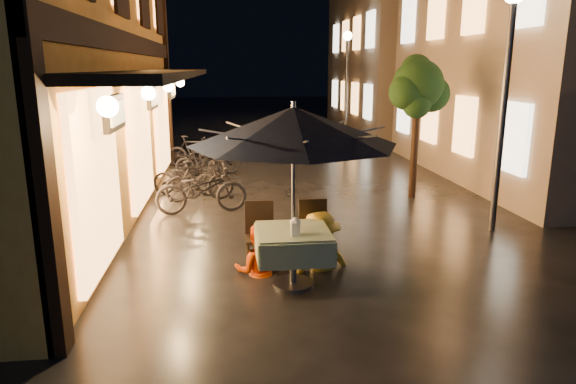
{
  "coord_description": "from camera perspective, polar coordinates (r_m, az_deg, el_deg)",
  "views": [
    {
      "loc": [
        -1.68,
        -6.38,
        2.87
      ],
      "look_at": [
        -0.87,
        0.63,
        1.15
      ],
      "focal_mm": 32.0,
      "sensor_mm": 36.0,
      "label": 1
    }
  ],
  "objects": [
    {
      "name": "ground",
      "position": [
        7.2,
        7.61,
        -9.93
      ],
      "size": [
        90.0,
        90.0,
        0.0
      ],
      "primitive_type": "plane",
      "color": "black",
      "rests_on": "ground"
    },
    {
      "name": "west_building",
      "position": [
        11.17,
        -29.05,
        16.38
      ],
      "size": [
        5.9,
        11.4,
        7.4
      ],
      "color": "gold",
      "rests_on": "ground"
    },
    {
      "name": "east_building_far",
      "position": [
        26.06,
        14.55,
        15.03
      ],
      "size": [
        7.3,
        10.3,
        7.3
      ],
      "color": "tan",
      "rests_on": "ground"
    },
    {
      "name": "street_tree",
      "position": [
        11.65,
        14.29,
        11.08
      ],
      "size": [
        1.43,
        1.2,
        3.15
      ],
      "color": "black",
      "rests_on": "ground"
    },
    {
      "name": "streetlamp_near",
      "position": [
        9.6,
        23.23,
        12.92
      ],
      "size": [
        0.36,
        0.36,
        4.23
      ],
      "color": "#59595E",
      "rests_on": "ground"
    },
    {
      "name": "streetlamp_far",
      "position": [
        20.91,
        6.55,
        13.76
      ],
      "size": [
        0.36,
        0.36,
        4.23
      ],
      "color": "#59595E",
      "rests_on": "ground"
    },
    {
      "name": "cafe_table",
      "position": [
        6.85,
        0.58,
        -5.77
      ],
      "size": [
        0.99,
        0.99,
        0.78
      ],
      "color": "#59595E",
      "rests_on": "ground"
    },
    {
      "name": "patio_umbrella",
      "position": [
        6.5,
        0.61,
        7.32
      ],
      "size": [
        2.7,
        2.7,
        2.46
      ],
      "color": "#59595E",
      "rests_on": "ground"
    },
    {
      "name": "cafe_chair_left",
      "position": [
        7.53,
        -3.15,
        -4.37
      ],
      "size": [
        0.42,
        0.42,
        0.97
      ],
      "color": "black",
      "rests_on": "ground"
    },
    {
      "name": "cafe_chair_right",
      "position": [
        7.61,
        2.88,
        -4.15
      ],
      "size": [
        0.42,
        0.42,
        0.97
      ],
      "color": "black",
      "rests_on": "ground"
    },
    {
      "name": "table_lantern",
      "position": [
        6.54,
        0.83,
        -3.68
      ],
      "size": [
        0.16,
        0.16,
        0.25
      ],
      "color": "white",
      "rests_on": "cafe_table"
    },
    {
      "name": "person_orange",
      "position": [
        7.25,
        -3.46,
        -3.77
      ],
      "size": [
        0.71,
        0.57,
        1.39
      ],
      "primitive_type": "imported",
      "rotation": [
        0.0,
        0.0,
        3.07
      ],
      "color": "#EC4400",
      "rests_on": "ground"
    },
    {
      "name": "person_yellow",
      "position": [
        7.39,
        3.62,
        -2.41
      ],
      "size": [
        1.19,
        0.89,
        1.64
      ],
      "primitive_type": "imported",
      "rotation": [
        0.0,
        0.0,
        3.43
      ],
      "color": "gold",
      "rests_on": "ground"
    },
    {
      "name": "bicycle_0",
      "position": [
        10.43,
        -9.62,
        0.25
      ],
      "size": [
        1.89,
        0.88,
        0.96
      ],
      "primitive_type": "imported",
      "rotation": [
        0.0,
        0.0,
        1.71
      ],
      "color": "black",
      "rests_on": "ground"
    },
    {
      "name": "bicycle_1",
      "position": [
        11.38,
        -9.83,
        1.24
      ],
      "size": [
        1.55,
        0.69,
        0.9
      ],
      "primitive_type": "imported",
      "rotation": [
        0.0,
        0.0,
        1.76
      ],
      "color": "black",
      "rests_on": "ground"
    },
    {
      "name": "bicycle_2",
      "position": [
        12.0,
        -11.36,
        1.56
      ],
      "size": [
        1.61,
        0.89,
        0.8
      ],
      "primitive_type": "imported",
      "rotation": [
        0.0,
        0.0,
        1.32
      ],
      "color": "black",
      "rests_on": "ground"
    },
    {
      "name": "bicycle_3",
      "position": [
        13.53,
        -9.63,
        3.19
      ],
      "size": [
        1.53,
        0.92,
        0.89
      ],
      "primitive_type": "imported",
      "rotation": [
        0.0,
        0.0,
        1.2
      ],
      "color": "black",
      "rests_on": "ground"
    },
    {
      "name": "bicycle_4",
      "position": [
        14.16,
        -8.4,
        3.51
      ],
      "size": [
        1.58,
        0.78,
        0.8
      ],
      "primitive_type": "imported",
      "rotation": [
        0.0,
        0.0,
        1.75
      ],
      "color": "black",
      "rests_on": "ground"
    },
    {
      "name": "bicycle_5",
      "position": [
        15.43,
        -10.52,
        4.48
      ],
      "size": [
        1.56,
        0.61,
        0.91
      ],
      "primitive_type": "imported",
      "rotation": [
        0.0,
        0.0,
        1.45
      ],
      "color": "black",
      "rests_on": "ground"
    }
  ]
}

